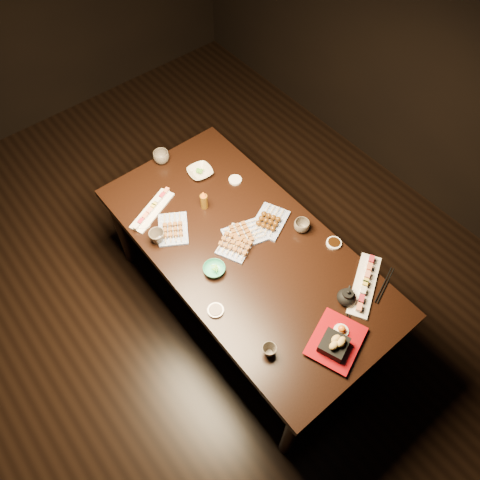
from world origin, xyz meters
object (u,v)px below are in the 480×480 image
dining_table (245,281)px  sushi_platter_far (152,209)px  sushi_platter_near (365,283)px  teapot (347,296)px  edamame_bowl_green (214,269)px  condiment_bottle (204,200)px  edamame_bowl_cream (200,172)px  yakitori_plate_right (245,233)px  yakitori_plate_left (173,227)px  teacup_far_right (161,157)px  teacup_far_left (157,237)px  tempura_tray (337,338)px  teacup_mid_right (302,226)px  yakitori_plate_center (237,241)px  teacup_near_left (269,351)px

dining_table → sushi_platter_far: sushi_platter_far is taller
dining_table → sushi_platter_near: size_ratio=4.64×
teapot → sushi_platter_near: bearing=-28.5°
edamame_bowl_green → condiment_bottle: bearing=60.1°
edamame_bowl_cream → yakitori_plate_right: bearing=-98.7°
sushi_platter_far → yakitori_plate_left: (0.02, -0.19, 0.01)m
teapot → condiment_bottle: condiment_bottle is taller
edamame_bowl_green → teacup_far_right: size_ratio=1.19×
teacup_far_left → condiment_bottle: condiment_bottle is taller
tempura_tray → teacup_mid_right: 0.69m
sushi_platter_far → tempura_tray: (0.25, -1.25, 0.03)m
edamame_bowl_green → teacup_far_left: bearing=109.5°
sushi_platter_far → teacup_far_left: teacup_far_left is taller
edamame_bowl_cream → teacup_far_right: (-0.12, 0.24, 0.02)m
yakitori_plate_center → sushi_platter_far: bearing=90.3°
condiment_bottle → teacup_mid_right: bearing=-55.6°
sushi_platter_far → tempura_tray: bearing=79.0°
tempura_tray → teapot: 0.24m
dining_table → teacup_far_left: (-0.35, 0.35, 0.42)m
sushi_platter_near → sushi_platter_far: (-0.59, 1.13, -0.00)m
yakitori_plate_left → condiment_bottle: (0.24, 0.02, 0.04)m
yakitori_plate_center → yakitori_plate_right: (0.07, 0.02, 0.00)m
tempura_tray → teacup_far_left: tempura_tray is taller
sushi_platter_near → yakitori_plate_center: 0.72m
dining_table → tempura_tray: size_ratio=6.36×
teacup_mid_right → condiment_bottle: condiment_bottle is taller
sushi_platter_far → teacup_mid_right: size_ratio=3.74×
tempura_tray → yakitori_plate_center: bearing=70.4°
yakitori_plate_left → teacup_mid_right: bearing=-96.8°
yakitori_plate_center → condiment_bottle: (0.02, 0.33, 0.04)m
dining_table → teapot: size_ratio=15.54×
sushi_platter_far → edamame_bowl_cream: (0.39, 0.06, -0.00)m
sushi_platter_far → teapot: size_ratio=2.89×
teacup_far_left → teacup_near_left: bearing=-86.7°
teapot → teacup_mid_right: bearing=46.4°
edamame_bowl_green → teapot: teapot is taller
edamame_bowl_cream → teacup_near_left: teacup_near_left is taller
condiment_bottle → teapot: bearing=-78.5°
teacup_far_right → sushi_platter_near: bearing=-77.1°
sushi_platter_far → yakitori_plate_center: bearing=93.6°
edamame_bowl_green → condiment_bottle: condiment_bottle is taller
yakitori_plate_right → edamame_bowl_green: size_ratio=1.91×
teacup_far_right → yakitori_plate_right: bearing=-86.9°
edamame_bowl_cream → yakitori_plate_center: bearing=-105.4°
yakitori_plate_center → yakitori_plate_left: bearing=100.5°
edamame_bowl_cream → edamame_bowl_green: bearing=-120.3°
condiment_bottle → teacup_far_right: bearing=88.7°
yakitori_plate_left → yakitori_plate_right: bearing=-102.5°
condiment_bottle → teacup_far_left: bearing=-174.4°
tempura_tray → teacup_far_right: bearing=69.0°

